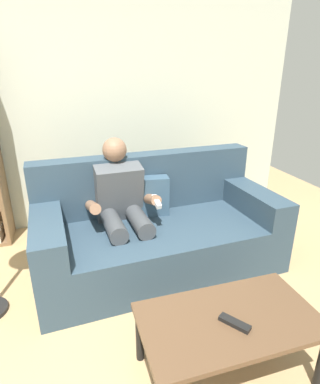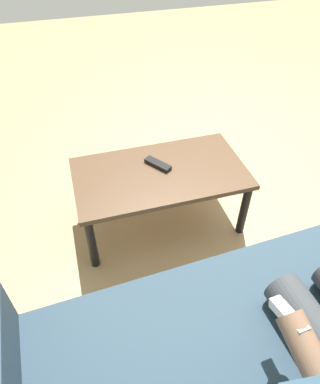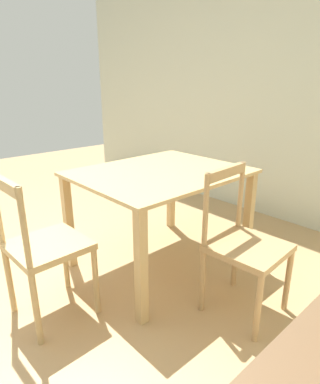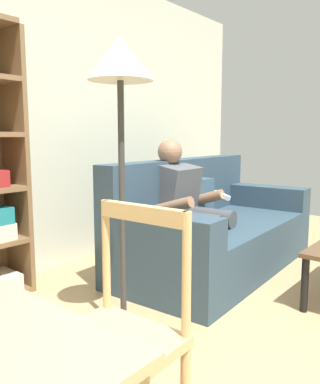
{
  "view_description": "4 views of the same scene",
  "coord_description": "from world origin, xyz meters",
  "px_view_note": "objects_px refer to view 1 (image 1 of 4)",
  "views": [
    {
      "loc": [
        0.63,
        -0.93,
        1.67
      ],
      "look_at": [
        1.34,
        1.39,
        0.72
      ],
      "focal_mm": 29.26,
      "sensor_mm": 36.0,
      "label": 1
    },
    {
      "loc": [
        1.82,
        1.73,
        1.67
      ],
      "look_at": [
        1.39,
        0.24,
        0.24
      ],
      "focal_mm": 32.37,
      "sensor_mm": 36.0,
      "label": 2
    },
    {
      "loc": [
        -0.11,
        2.26,
        1.39
      ],
      "look_at": [
        -1.68,
        0.55,
        0.6
      ],
      "focal_mm": 30.26,
      "sensor_mm": 36.0,
      "label": 3
    },
    {
      "loc": [
        -1.61,
        -0.37,
        1.16
      ],
      "look_at": [
        -0.17,
        0.82,
        0.9
      ],
      "focal_mm": 36.74,
      "sensor_mm": 36.0,
      "label": 4
    }
  ],
  "objects_px": {
    "coffee_table": "(229,325)",
    "tv_remote": "(235,323)",
    "person_lounging": "(122,206)",
    "couch": "(157,229)"
  },
  "relations": [
    {
      "from": "person_lounging",
      "to": "coffee_table",
      "type": "xyz_separation_m",
      "value": [
        0.35,
        -1.25,
        -0.24
      ]
    },
    {
      "from": "person_lounging",
      "to": "tv_remote",
      "type": "distance_m",
      "value": 1.36
    },
    {
      "from": "person_lounging",
      "to": "coffee_table",
      "type": "distance_m",
      "value": 1.32
    },
    {
      "from": "couch",
      "to": "person_lounging",
      "type": "relative_size",
      "value": 1.86
    },
    {
      "from": "couch",
      "to": "coffee_table",
      "type": "height_order",
      "value": "couch"
    },
    {
      "from": "couch",
      "to": "tv_remote",
      "type": "relative_size",
      "value": 12.5
    },
    {
      "from": "coffee_table",
      "to": "tv_remote",
      "type": "height_order",
      "value": "tv_remote"
    },
    {
      "from": "person_lounging",
      "to": "coffee_table",
      "type": "bearing_deg",
      "value": -74.19
    },
    {
      "from": "couch",
      "to": "person_lounging",
      "type": "height_order",
      "value": "person_lounging"
    },
    {
      "from": "couch",
      "to": "coffee_table",
      "type": "xyz_separation_m",
      "value": [
        0.05,
        -1.22,
        0.02
      ]
    }
  ]
}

